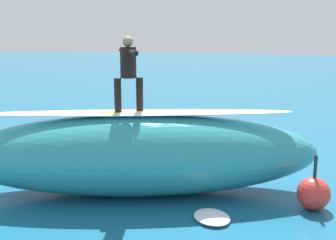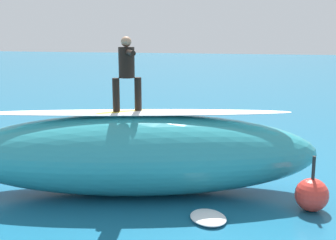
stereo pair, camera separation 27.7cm
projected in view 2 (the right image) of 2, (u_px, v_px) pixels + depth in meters
ground_plane at (161, 166)px, 12.13m from camera, size 120.00×120.00×0.00m
wave_crest at (137, 154)px, 9.91m from camera, size 8.50×4.00×1.85m
wave_foam_lip at (136, 113)px, 9.72m from camera, size 6.97×2.38×0.08m
surfboard_riding at (127, 113)px, 9.71m from camera, size 1.99×1.36×0.08m
surfer_riding at (127, 68)px, 9.51m from camera, size 0.82×1.41×1.63m
surfboard_paddling at (198, 154)px, 13.10m from camera, size 2.24×0.90×0.09m
surfer_paddling at (194, 148)px, 13.11m from camera, size 1.54×0.52×0.28m
buoy_marker at (312, 195)px, 9.05m from camera, size 0.69×0.69×1.18m
foam_patch_near at (214, 148)px, 13.71m from camera, size 0.76×0.82×0.13m
foam_patch_mid at (208, 218)px, 8.63m from camera, size 1.04×1.09×0.12m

